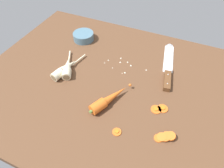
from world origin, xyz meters
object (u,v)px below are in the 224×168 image
(carrot_slice_stack, at_px, (165,137))
(whole_carrot, at_px, (108,100))
(chefs_knife, at_px, (168,63))
(prep_bowl, at_px, (83,36))
(carrot_slice_stray_mid, at_px, (117,132))
(carrot_slice_stray_near, at_px, (163,108))
(parsnip_front, at_px, (68,68))
(parsnip_mid_left, at_px, (64,69))
(carrot_slice_stray_far, at_px, (156,109))

(carrot_slice_stack, bearing_deg, whole_carrot, 165.84)
(chefs_knife, distance_m, prep_bowl, 0.47)
(carrot_slice_stack, distance_m, carrot_slice_stray_mid, 0.17)
(carrot_slice_stray_near, bearing_deg, carrot_slice_stray_mid, -127.03)
(parsnip_front, distance_m, carrot_slice_stray_near, 0.45)
(prep_bowl, bearing_deg, carrot_slice_stack, -36.48)
(whole_carrot, bearing_deg, parsnip_front, 159.18)
(carrot_slice_stack, bearing_deg, chefs_knife, 100.89)
(parsnip_mid_left, height_order, carrot_slice_stray_mid, parsnip_mid_left)
(carrot_slice_stray_far, bearing_deg, parsnip_mid_left, 175.41)
(prep_bowl, bearing_deg, parsnip_front, -77.34)
(parsnip_front, height_order, carrot_slice_stack, parsnip_front)
(parsnip_mid_left, bearing_deg, parsnip_front, 66.47)
(chefs_knife, distance_m, carrot_slice_stack, 0.39)
(carrot_slice_stray_mid, bearing_deg, prep_bowl, 130.60)
(carrot_slice_stray_mid, relative_size, prep_bowl, 0.29)
(carrot_slice_stray_mid, bearing_deg, parsnip_front, 148.58)
(carrot_slice_stray_mid, distance_m, carrot_slice_stray_far, 0.18)
(parsnip_mid_left, xyz_separation_m, prep_bowl, (-0.05, 0.26, 0.00))
(parsnip_mid_left, xyz_separation_m, carrot_slice_stray_mid, (0.33, -0.19, -0.02))
(whole_carrot, bearing_deg, carrot_slice_stray_near, 15.86)
(carrot_slice_stack, height_order, carrot_slice_stray_mid, carrot_slice_stack)
(whole_carrot, height_order, carrot_slice_stray_near, whole_carrot)
(parsnip_mid_left, height_order, carrot_slice_stray_far, parsnip_mid_left)
(chefs_knife, distance_m, parsnip_front, 0.47)
(carrot_slice_stack, bearing_deg, prep_bowl, 143.52)
(carrot_slice_stray_mid, height_order, prep_bowl, prep_bowl)
(chefs_knife, relative_size, carrot_slice_stray_far, 8.41)
(whole_carrot, height_order, carrot_slice_stack, whole_carrot)
(whole_carrot, bearing_deg, chefs_knife, 62.86)
(whole_carrot, relative_size, parsnip_front, 1.10)
(whole_carrot, relative_size, carrot_slice_stack, 2.92)
(parsnip_mid_left, relative_size, prep_bowl, 1.88)
(whole_carrot, bearing_deg, carrot_slice_stray_mid, -52.76)
(carrot_slice_stray_mid, bearing_deg, carrot_slice_stack, 15.98)
(carrot_slice_stray_mid, height_order, carrot_slice_stray_far, same)
(parsnip_mid_left, relative_size, carrot_slice_stack, 2.99)
(carrot_slice_stack, bearing_deg, carrot_slice_stray_far, 118.84)
(parsnip_front, relative_size, carrot_slice_stray_near, 4.53)
(carrot_slice_stack, height_order, carrot_slice_stray_near, carrot_slice_stack)
(parsnip_front, relative_size, carrot_slice_stack, 2.64)
(carrot_slice_stray_near, bearing_deg, parsnip_front, 175.49)
(whole_carrot, xyz_separation_m, carrot_slice_stray_near, (0.21, 0.06, -0.02))
(carrot_slice_stray_near, bearing_deg, chefs_knife, 98.27)
(parsnip_front, xyz_separation_m, parsnip_mid_left, (-0.01, -0.02, -0.00))
(whole_carrot, relative_size, carrot_slice_stray_near, 4.99)
(parsnip_mid_left, relative_size, carrot_slice_stray_near, 5.12)
(chefs_knife, relative_size, parsnip_front, 1.90)
(chefs_knife, relative_size, parsnip_mid_left, 1.68)
(carrot_slice_stack, bearing_deg, parsnip_front, 162.40)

